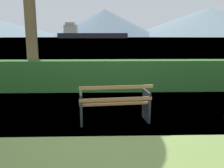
% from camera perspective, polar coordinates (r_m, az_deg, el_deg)
% --- Properties ---
extents(ground_plane, '(1400.00, 1400.00, 0.00)m').
position_cam_1_polar(ground_plane, '(5.45, 0.51, -8.72)').
color(ground_plane, olive).
extents(water_surface, '(620.00, 620.00, 0.00)m').
position_cam_1_polar(water_surface, '(314.30, -1.75, 10.84)').
color(water_surface, '#6B8EA3').
rests_on(water_surface, ground_plane).
extents(park_bench, '(1.58, 0.73, 0.87)m').
position_cam_1_polar(park_bench, '(5.27, 0.61, -4.63)').
color(park_bench, olive).
rests_on(park_bench, ground_plane).
extents(hedge_row, '(8.20, 0.63, 1.05)m').
position_cam_1_polar(hedge_row, '(8.34, -0.33, 2.01)').
color(hedge_row, '#285B23').
rests_on(hedge_row, ground_plane).
extents(cargo_ship_large, '(66.10, 13.83, 14.57)m').
position_cam_1_polar(cargo_ship_large, '(235.41, -5.79, 11.67)').
color(cargo_ship_large, '#232328').
rests_on(cargo_ship_large, water_surface).
extents(distant_hills, '(923.30, 434.57, 69.49)m').
position_cam_1_polar(distant_hills, '(579.96, 1.80, 14.02)').
color(distant_hills, slate).
rests_on(distant_hills, ground_plane).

